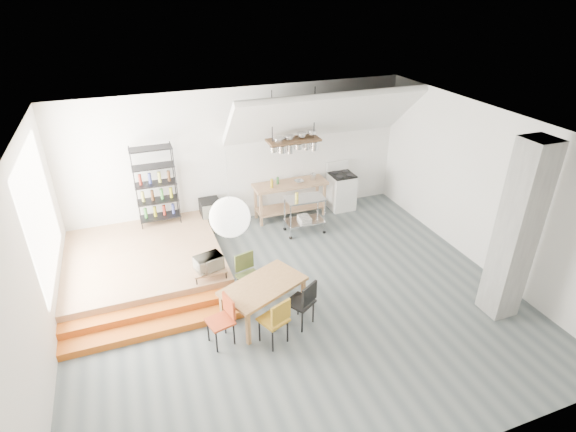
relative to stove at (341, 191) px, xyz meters
name	(u,v)px	position (x,y,z in m)	size (l,w,h in m)	color
floor	(295,301)	(-2.50, -3.16, -0.48)	(8.00, 8.00, 0.00)	#4D575A
wall_back	(241,157)	(-2.50, 0.34, 1.12)	(8.00, 0.04, 3.20)	silver
wall_left	(31,273)	(-6.50, -3.16, 1.12)	(0.04, 7.00, 3.20)	silver
wall_right	(485,190)	(1.50, -3.16, 1.12)	(0.04, 7.00, 3.20)	silver
ceiling	(296,133)	(-2.50, -3.16, 2.72)	(8.00, 7.00, 0.02)	white
slope_ceiling	(323,116)	(-0.70, -0.26, 2.07)	(4.40, 1.80, 0.15)	white
window_pane	(41,214)	(-6.48, -1.66, 1.32)	(0.02, 2.50, 2.20)	white
platform	(144,262)	(-5.00, -1.16, -0.28)	(3.00, 3.00, 0.40)	#9D714E
step_lower	(155,329)	(-5.00, -3.11, -0.41)	(3.00, 0.35, 0.13)	#C05916
step_upper	(153,313)	(-5.00, -2.76, -0.35)	(3.00, 0.35, 0.27)	#C05916
concrete_column	(517,232)	(0.80, -4.66, 1.12)	(0.50, 0.50, 3.20)	slate
kitchen_counter	(290,194)	(-1.40, -0.01, 0.15)	(1.80, 0.60, 0.91)	#9D714E
stove	(341,191)	(0.00, 0.00, 0.00)	(0.60, 0.60, 1.18)	white
pot_rack	(295,143)	(-1.37, -0.23, 1.50)	(1.20, 0.50, 1.43)	#442E1B
wire_shelving	(156,185)	(-4.50, 0.04, 0.85)	(0.88, 0.38, 1.80)	black
microwave_shelf	(209,270)	(-3.90, -2.41, 0.07)	(0.60, 0.40, 0.16)	#9D714E
paper_lantern	(230,217)	(-3.71, -3.60, 1.72)	(0.60, 0.60, 0.60)	white
dining_table	(263,288)	(-3.16, -3.36, 0.12)	(1.63, 1.31, 0.68)	#946136
chair_mustard	(276,318)	(-3.18, -4.08, 0.05)	(0.53, 0.53, 0.88)	#A5781C
chair_black	(304,300)	(-2.60, -3.82, 0.05)	(0.55, 0.55, 0.88)	black
chair_olive	(247,272)	(-3.25, -2.69, 0.04)	(0.48, 0.48, 0.87)	#4E5E2C
chair_red	(224,317)	(-3.94, -3.72, 0.03)	(0.47, 0.47, 0.85)	#BC3F1A
rolling_cart	(305,210)	(-1.37, -0.86, 0.09)	(0.92, 0.54, 0.88)	silver
mini_fridge	(211,215)	(-3.37, 0.04, -0.10)	(0.45, 0.45, 0.76)	black
microwave	(209,263)	(-3.90, -2.41, 0.22)	(0.49, 0.33, 0.27)	beige
bowl	(299,182)	(-1.19, -0.06, 0.46)	(0.22, 0.22, 0.05)	silver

